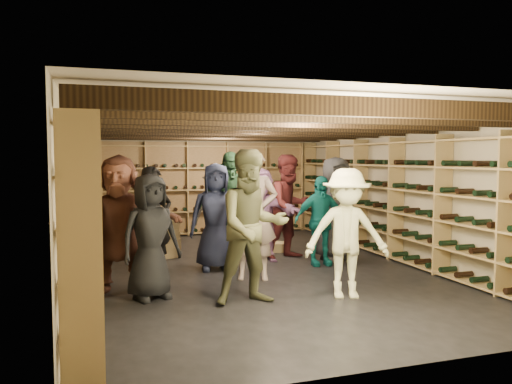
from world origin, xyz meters
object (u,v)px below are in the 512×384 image
object	(u,v)px
person_3	(347,233)
person_7	(254,215)
person_9	(219,212)
person_0	(150,236)
person_10	(229,207)
person_11	(261,214)
person_6	(216,217)
person_1	(154,221)
person_2	(253,227)
person_12	(335,209)
crate_stack_right	(254,233)
crate_loose	(276,247)
person_8	(290,207)
person_5	(119,224)
person_4	(320,221)
crate_stack_left	(163,239)

from	to	relation	value
person_3	person_7	bearing A→B (deg)	139.32
person_9	person_0	bearing A→B (deg)	-123.21
person_10	person_11	xyz separation A→B (m)	(0.57, 0.01, -0.14)
person_6	person_1	bearing A→B (deg)	-162.33
person_9	person_3	bearing A→B (deg)	-74.50
person_0	person_10	xyz separation A→B (m)	(1.50, 1.81, 0.15)
person_2	person_12	size ratio (longest dim) A/B	1.05
person_7	person_12	size ratio (longest dim) A/B	1.06
person_0	person_10	bearing A→B (deg)	30.39
person_7	person_9	size ratio (longest dim) A/B	1.16
person_9	person_12	bearing A→B (deg)	-26.57
person_2	person_9	xyz separation A→B (m)	(0.28, 2.95, -0.13)
person_0	person_12	bearing A→B (deg)	3.94
crate_stack_right	crate_loose	distance (m)	1.31
crate_loose	person_6	xyz separation A→B (m)	(-1.44, -1.15, 0.77)
person_6	person_8	bearing A→B (deg)	28.06
person_2	person_6	world-z (taller)	person_2
person_7	person_3	bearing A→B (deg)	-37.78
person_5	person_12	world-z (taller)	person_5
person_9	person_11	world-z (taller)	person_9
person_8	crate_loose	bearing A→B (deg)	74.46
person_6	person_12	bearing A→B (deg)	13.32
person_3	person_10	size ratio (longest dim) A/B	0.87
person_11	person_3	bearing A→B (deg)	-59.82
person_2	person_11	xyz separation A→B (m)	(0.90, 2.41, -0.14)
person_7	person_9	distance (m)	1.79
person_7	person_8	xyz separation A→B (m)	(1.06, 1.26, -0.03)
person_4	person_10	xyz separation A→B (m)	(-1.39, 0.65, 0.20)
person_10	crate_stack_left	bearing A→B (deg)	137.80
crate_loose	person_3	size ratio (longest dim) A/B	0.30
person_10	person_12	xyz separation A→B (m)	(1.84, -0.33, -0.05)
crate_stack_left	person_11	bearing A→B (deg)	-25.13
person_9	person_12	world-z (taller)	person_12
person_5	person_11	size ratio (longest dim) A/B	1.14
crate_loose	person_1	world-z (taller)	person_1
crate_stack_right	person_0	world-z (taller)	person_0
crate_stack_right	crate_loose	size ratio (longest dim) A/B	1.17
person_9	person_10	world-z (taller)	person_10
person_2	person_9	world-z (taller)	person_2
person_3	person_11	distance (m)	2.55
person_0	person_2	size ratio (longest dim) A/B	0.84
person_1	person_12	world-z (taller)	person_12
person_1	crate_stack_right	bearing A→B (deg)	25.14
person_8	person_10	distance (m)	1.12
crate_stack_left	person_4	size ratio (longest dim) A/B	0.46
person_3	person_8	xyz separation A→B (m)	(0.23, 2.54, 0.09)
person_5	person_3	bearing A→B (deg)	-8.54
person_7	person_9	xyz separation A→B (m)	(-0.10, 1.79, -0.14)
person_5	person_12	bearing A→B (deg)	29.68
person_3	person_11	bearing A→B (deg)	113.49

